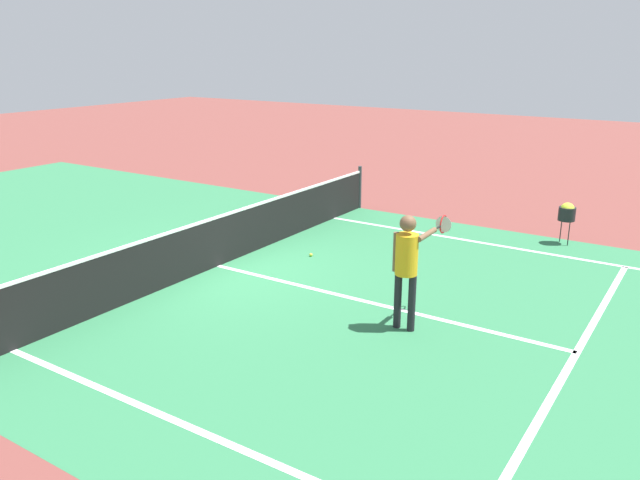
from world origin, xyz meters
TOP-DOWN VIEW (x-y plane):
  - ground_plane at (0.00, 0.00)m, footprint 60.00×60.00m
  - court_surface_inbounds at (0.00, 0.00)m, footprint 10.62×24.40m
  - line_sideline_right at (4.11, -5.95)m, footprint 0.10×11.89m
  - line_service_near at (0.00, -6.40)m, footprint 8.22×0.10m
  - line_center_service at (0.00, -3.20)m, footprint 0.10×6.40m
  - net at (0.00, 0.00)m, footprint 10.74×0.09m
  - player_near at (-0.56, -4.12)m, footprint 1.23×0.49m
  - ball_hopper at (5.00, -5.09)m, footprint 0.34×0.34m
  - tennis_ball_near_net at (1.42, -1.14)m, footprint 0.07×0.07m

SIDE VIEW (x-z plane):
  - ground_plane at x=0.00m, z-range 0.00..0.00m
  - court_surface_inbounds at x=0.00m, z-range 0.00..0.00m
  - line_sideline_right at x=4.11m, z-range 0.00..0.01m
  - line_service_near at x=0.00m, z-range 0.00..0.01m
  - line_center_service at x=0.00m, z-range 0.00..0.01m
  - tennis_ball_near_net at x=1.42m, z-range 0.00..0.07m
  - net at x=0.00m, z-range -0.04..1.03m
  - ball_hopper at x=5.00m, z-range 0.24..1.11m
  - player_near at x=-0.56m, z-range 0.21..1.92m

